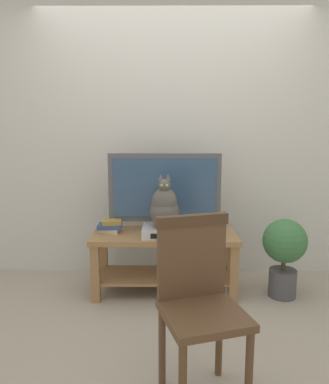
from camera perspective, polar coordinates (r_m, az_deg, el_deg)
ground_plane at (r=2.87m, az=1.53°, el=-19.90°), size 12.00×12.00×0.00m
back_wall at (r=3.60m, az=1.28°, el=9.54°), size 7.00×0.12×2.80m
tv_stand at (r=3.23m, az=0.01°, el=-9.13°), size 1.23×0.49×0.53m
tv at (r=3.20m, az=0.02°, el=0.31°), size 0.97×0.20×0.68m
media_box at (r=3.10m, az=-0.02°, el=-6.08°), size 0.37×0.29×0.08m
cat at (r=3.04m, az=0.00°, el=-2.38°), size 0.24×0.36×0.45m
wooden_chair at (r=2.01m, az=5.23°, el=-15.43°), size 0.50×0.50×0.97m
book_stack at (r=3.25m, az=-8.33°, el=-5.20°), size 0.21×0.19×0.11m
potted_plant at (r=3.29m, az=18.02°, el=-8.51°), size 0.37×0.37×0.67m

